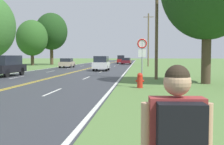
{
  "coord_description": "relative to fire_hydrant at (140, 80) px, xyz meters",
  "views": [
    {
      "loc": [
        7.26,
        2.86,
        1.83
      ],
      "look_at": [
        6.01,
        15.82,
        1.05
      ],
      "focal_mm": 45.0,
      "sensor_mm": 36.0,
      "label": 1
    }
  ],
  "objects": [
    {
      "name": "tree_mid_treeline",
      "position": [
        -20.36,
        35.9,
        4.78
      ],
      "size": [
        5.91,
        5.91,
        8.63
      ],
      "color": "#473828",
      "rests_on": "ground"
    },
    {
      "name": "car_maroon_hatchback_receding",
      "position": [
        -2.8,
        44.25,
        0.32
      ],
      "size": [
        2.12,
        3.85,
        1.41
      ],
      "rotation": [
        0.0,
        0.0,
        -1.62
      ],
      "color": "black",
      "rests_on": "ground"
    },
    {
      "name": "traffic_sign",
      "position": [
        0.11,
        0.19,
        1.7
      ],
      "size": [
        0.6,
        0.1,
        2.83
      ],
      "color": "gray",
      "rests_on": "ground"
    },
    {
      "name": "tree_behind_sign",
      "position": [
        -18.28,
        41.26,
        6.43
      ],
      "size": [
        6.66,
        6.66,
        10.72
      ],
      "color": "brown",
      "rests_on": "ground"
    },
    {
      "name": "car_black_suv_approaching",
      "position": [
        -11.83,
        7.96,
        0.54
      ],
      "size": [
        1.86,
        4.64,
        1.86
      ],
      "rotation": [
        0.0,
        0.0,
        1.54
      ],
      "color": "black",
      "rests_on": "ground"
    },
    {
      "name": "car_dark_blue_sedan_horizon",
      "position": [
        -10.23,
        61.22,
        0.33
      ],
      "size": [
        1.74,
        4.69,
        1.51
      ],
      "rotation": [
        0.0,
        0.0,
        1.56
      ],
      "color": "black",
      "rests_on": "ground"
    },
    {
      "name": "car_white_suv_mid_near",
      "position": [
        -4.64,
        17.88,
        0.5
      ],
      "size": [
        1.76,
        4.03,
        1.79
      ],
      "rotation": [
        0.0,
        0.0,
        -1.56
      ],
      "color": "black",
      "rests_on": "ground"
    },
    {
      "name": "car_red_suv_distant",
      "position": [
        -4.29,
        49.99,
        0.57
      ],
      "size": [
        1.89,
        4.88,
        1.94
      ],
      "rotation": [
        0.0,
        0.0,
        -1.54
      ],
      "color": "black",
      "rests_on": "ground"
    },
    {
      "name": "utility_pole_far",
      "position": [
        1.5,
        32.57,
        4.23
      ],
      "size": [
        1.8,
        0.24,
        9.03
      ],
      "color": "brown",
      "rests_on": "ground"
    },
    {
      "name": "car_champagne_sedan_mid_far",
      "position": [
        -11.17,
        26.45,
        0.31
      ],
      "size": [
        1.96,
        4.1,
        1.44
      ],
      "rotation": [
        0.0,
        0.0,
        1.61
      ],
      "color": "black",
      "rests_on": "ground"
    },
    {
      "name": "utility_pole_midground",
      "position": [
        1.27,
        5.94,
        4.53
      ],
      "size": [
        1.8,
        0.24,
        9.63
      ],
      "color": "brown",
      "rests_on": "ground"
    },
    {
      "name": "fire_hydrant",
      "position": [
        0.0,
        0.0,
        0.0
      ],
      "size": [
        0.48,
        0.32,
        0.86
      ],
      "color": "red",
      "rests_on": "ground"
    }
  ]
}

